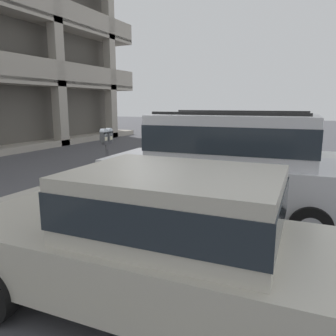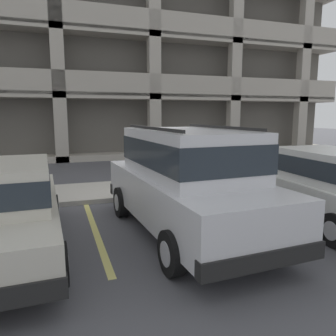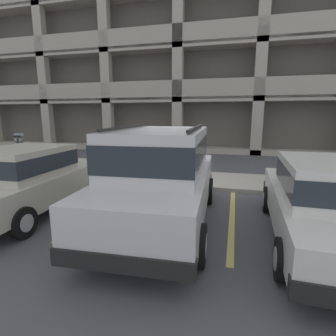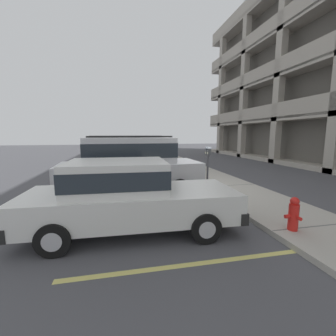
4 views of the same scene
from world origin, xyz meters
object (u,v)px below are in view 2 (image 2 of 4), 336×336
object	(u,v)px
parking_meter_near	(148,153)
parking_garage	(55,50)
fire_hydrant	(265,171)
silver_suv	(187,177)
dark_hatchback	(323,183)

from	to	relation	value
parking_meter_near	parking_garage	xyz separation A→B (m)	(-2.04, 13.06, 4.79)
fire_hydrant	silver_suv	bearing A→B (deg)	-141.80
parking_meter_near	parking_garage	size ratio (longest dim) A/B	0.05
dark_hatchback	parking_meter_near	bearing A→B (deg)	136.41
dark_hatchback	fire_hydrant	xyz separation A→B (m)	(0.95, 3.33, -0.36)
silver_suv	parking_garage	bearing A→B (deg)	94.14
silver_suv	fire_hydrant	bearing A→B (deg)	35.12
silver_suv	parking_meter_near	xyz separation A→B (m)	(0.02, 2.81, 0.16)
fire_hydrant	parking_meter_near	bearing A→B (deg)	-175.67
silver_suv	parking_meter_near	world-z (taller)	silver_suv
dark_hatchback	parking_meter_near	size ratio (longest dim) A/B	3.00
dark_hatchback	parking_garage	xyz separation A→B (m)	(-5.01, 16.09, 5.21)
parking_garage	fire_hydrant	distance (m)	15.14
parking_meter_near	parking_garage	world-z (taller)	parking_garage
dark_hatchback	fire_hydrant	bearing A→B (deg)	76.16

